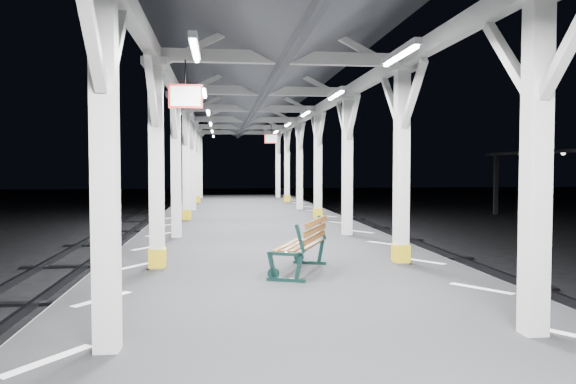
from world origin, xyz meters
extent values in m
plane|color=black|center=(0.00, 0.00, 0.00)|extent=(120.00, 120.00, 0.00)
cube|color=black|center=(0.00, 0.00, 0.50)|extent=(6.00, 50.00, 1.00)
cube|color=silver|center=(-2.45, 0.00, 1.00)|extent=(1.00, 48.00, 0.01)
cube|color=silver|center=(2.45, 0.00, 1.00)|extent=(1.00, 48.00, 0.01)
cube|color=silver|center=(-2.00, -2.00, 2.60)|extent=(0.22, 0.22, 3.20)
cube|color=silver|center=(-2.00, -1.45, 3.75)|extent=(0.10, 0.99, 0.99)
cube|color=silver|center=(-2.00, -2.55, 3.75)|extent=(0.10, 0.99, 0.99)
cube|color=silver|center=(-2.00, 2.00, 2.60)|extent=(0.22, 0.22, 3.20)
cube|color=silver|center=(-2.00, 2.00, 4.26)|extent=(0.40, 0.40, 0.12)
cube|color=gold|center=(-2.00, 2.00, 1.18)|extent=(0.26, 0.26, 0.30)
cube|color=silver|center=(-2.00, 2.55, 3.75)|extent=(0.10, 0.99, 0.99)
cube|color=silver|center=(-2.00, 1.45, 3.75)|extent=(0.10, 0.99, 0.99)
cube|color=silver|center=(-2.00, 6.00, 2.60)|extent=(0.22, 0.22, 3.20)
cube|color=silver|center=(-2.00, 6.00, 4.26)|extent=(0.40, 0.40, 0.12)
cube|color=silver|center=(-2.00, 6.55, 3.75)|extent=(0.10, 0.99, 0.99)
cube|color=silver|center=(-2.00, 5.45, 3.75)|extent=(0.10, 0.99, 0.99)
cube|color=silver|center=(-2.00, 10.00, 2.60)|extent=(0.22, 0.22, 3.20)
cube|color=silver|center=(-2.00, 10.00, 4.26)|extent=(0.40, 0.40, 0.12)
cube|color=gold|center=(-2.00, 10.00, 1.18)|extent=(0.26, 0.26, 0.30)
cube|color=silver|center=(-2.00, 10.55, 3.75)|extent=(0.10, 0.99, 0.99)
cube|color=silver|center=(-2.00, 9.45, 3.75)|extent=(0.10, 0.99, 0.99)
cube|color=silver|center=(-2.00, 14.00, 2.60)|extent=(0.22, 0.22, 3.20)
cube|color=silver|center=(-2.00, 14.00, 4.26)|extent=(0.40, 0.40, 0.12)
cube|color=silver|center=(-2.00, 14.55, 3.75)|extent=(0.10, 0.99, 0.99)
cube|color=silver|center=(-2.00, 13.45, 3.75)|extent=(0.10, 0.99, 0.99)
cube|color=silver|center=(-2.00, 18.00, 2.60)|extent=(0.22, 0.22, 3.20)
cube|color=silver|center=(-2.00, 18.00, 4.26)|extent=(0.40, 0.40, 0.12)
cube|color=gold|center=(-2.00, 18.00, 1.18)|extent=(0.26, 0.26, 0.30)
cube|color=silver|center=(-2.00, 18.55, 3.75)|extent=(0.10, 0.99, 0.99)
cube|color=silver|center=(-2.00, 17.45, 3.75)|extent=(0.10, 0.99, 0.99)
cube|color=silver|center=(-2.00, 22.00, 2.60)|extent=(0.22, 0.22, 3.20)
cube|color=silver|center=(-2.00, 22.00, 4.26)|extent=(0.40, 0.40, 0.12)
cube|color=silver|center=(-2.00, 22.55, 3.75)|extent=(0.10, 0.99, 0.99)
cube|color=silver|center=(-2.00, 21.45, 3.75)|extent=(0.10, 0.99, 0.99)
cube|color=silver|center=(2.00, -2.00, 2.60)|extent=(0.22, 0.22, 3.20)
cube|color=silver|center=(2.00, -1.45, 3.75)|extent=(0.10, 0.99, 0.99)
cube|color=silver|center=(2.00, -2.55, 3.75)|extent=(0.10, 0.99, 0.99)
cube|color=silver|center=(2.00, 2.00, 2.60)|extent=(0.22, 0.22, 3.20)
cube|color=silver|center=(2.00, 2.00, 4.26)|extent=(0.40, 0.40, 0.12)
cube|color=gold|center=(2.00, 2.00, 1.18)|extent=(0.26, 0.26, 0.30)
cube|color=silver|center=(2.00, 2.55, 3.75)|extent=(0.10, 0.99, 0.99)
cube|color=silver|center=(2.00, 1.45, 3.75)|extent=(0.10, 0.99, 0.99)
cube|color=silver|center=(2.00, 6.00, 2.60)|extent=(0.22, 0.22, 3.20)
cube|color=silver|center=(2.00, 6.00, 4.26)|extent=(0.40, 0.40, 0.12)
cube|color=silver|center=(2.00, 6.55, 3.75)|extent=(0.10, 0.99, 0.99)
cube|color=silver|center=(2.00, 5.45, 3.75)|extent=(0.10, 0.99, 0.99)
cube|color=silver|center=(2.00, 10.00, 2.60)|extent=(0.22, 0.22, 3.20)
cube|color=silver|center=(2.00, 10.00, 4.26)|extent=(0.40, 0.40, 0.12)
cube|color=gold|center=(2.00, 10.00, 1.18)|extent=(0.26, 0.26, 0.30)
cube|color=silver|center=(2.00, 10.55, 3.75)|extent=(0.10, 0.99, 0.99)
cube|color=silver|center=(2.00, 9.45, 3.75)|extent=(0.10, 0.99, 0.99)
cube|color=silver|center=(2.00, 14.00, 2.60)|extent=(0.22, 0.22, 3.20)
cube|color=silver|center=(2.00, 14.00, 4.26)|extent=(0.40, 0.40, 0.12)
cube|color=silver|center=(2.00, 14.55, 3.75)|extent=(0.10, 0.99, 0.99)
cube|color=silver|center=(2.00, 13.45, 3.75)|extent=(0.10, 0.99, 0.99)
cube|color=silver|center=(2.00, 18.00, 2.60)|extent=(0.22, 0.22, 3.20)
cube|color=silver|center=(2.00, 18.00, 4.26)|extent=(0.40, 0.40, 0.12)
cube|color=gold|center=(2.00, 18.00, 1.18)|extent=(0.26, 0.26, 0.30)
cube|color=silver|center=(2.00, 18.55, 3.75)|extent=(0.10, 0.99, 0.99)
cube|color=silver|center=(2.00, 17.45, 3.75)|extent=(0.10, 0.99, 0.99)
cube|color=silver|center=(2.00, 22.00, 2.60)|extent=(0.22, 0.22, 3.20)
cube|color=silver|center=(2.00, 22.00, 4.26)|extent=(0.40, 0.40, 0.12)
cube|color=silver|center=(2.00, 22.55, 3.75)|extent=(0.10, 0.99, 0.99)
cube|color=silver|center=(2.00, 21.45, 3.75)|extent=(0.10, 0.99, 0.99)
cube|color=silver|center=(-2.00, 0.00, 4.38)|extent=(0.18, 48.00, 0.24)
cube|color=silver|center=(2.00, 0.00, 4.38)|extent=(0.18, 48.00, 0.24)
cube|color=silver|center=(0.00, 2.00, 4.38)|extent=(4.20, 0.14, 0.20)
cube|color=silver|center=(0.00, 6.00, 4.38)|extent=(4.20, 0.14, 0.20)
cube|color=silver|center=(0.00, 10.00, 4.38)|extent=(4.20, 0.14, 0.20)
cube|color=silver|center=(0.00, 14.00, 4.38)|extent=(4.20, 0.14, 0.20)
cube|color=silver|center=(0.00, 18.00, 4.38)|extent=(4.20, 0.14, 0.20)
cube|color=silver|center=(0.00, 22.00, 4.38)|extent=(4.20, 0.14, 0.20)
cube|color=silver|center=(-1.30, 0.00, 4.10)|extent=(0.10, 1.35, 0.08)
cube|color=white|center=(-1.30, 0.00, 4.05)|extent=(0.05, 1.25, 0.05)
cube|color=silver|center=(-1.30, 4.00, 4.10)|extent=(0.10, 1.35, 0.08)
cube|color=white|center=(-1.30, 4.00, 4.05)|extent=(0.05, 1.25, 0.05)
cube|color=silver|center=(-1.30, 8.00, 4.10)|extent=(0.10, 1.35, 0.08)
cube|color=white|center=(-1.30, 8.00, 4.05)|extent=(0.05, 1.25, 0.05)
cube|color=silver|center=(-1.30, 12.00, 4.10)|extent=(0.10, 1.35, 0.08)
cube|color=white|center=(-1.30, 12.00, 4.05)|extent=(0.05, 1.25, 0.05)
cube|color=silver|center=(-1.30, 16.00, 4.10)|extent=(0.10, 1.35, 0.08)
cube|color=white|center=(-1.30, 16.00, 4.05)|extent=(0.05, 1.25, 0.05)
cube|color=silver|center=(-1.30, 20.00, 4.10)|extent=(0.10, 1.35, 0.08)
cube|color=white|center=(-1.30, 20.00, 4.05)|extent=(0.05, 1.25, 0.05)
cube|color=silver|center=(1.30, 0.00, 4.10)|extent=(0.10, 1.35, 0.08)
cube|color=white|center=(1.30, 0.00, 4.05)|extent=(0.05, 1.25, 0.05)
cube|color=silver|center=(1.30, 4.00, 4.10)|extent=(0.10, 1.35, 0.08)
cube|color=white|center=(1.30, 4.00, 4.05)|extent=(0.05, 1.25, 0.05)
cube|color=silver|center=(1.30, 8.00, 4.10)|extent=(0.10, 1.35, 0.08)
cube|color=white|center=(1.30, 8.00, 4.05)|extent=(0.05, 1.25, 0.05)
cube|color=silver|center=(1.30, 12.00, 4.10)|extent=(0.10, 1.35, 0.08)
cube|color=white|center=(1.30, 12.00, 4.05)|extent=(0.05, 1.25, 0.05)
cube|color=silver|center=(1.30, 16.00, 4.10)|extent=(0.10, 1.35, 0.08)
cube|color=white|center=(1.30, 16.00, 4.05)|extent=(0.05, 1.25, 0.05)
cube|color=silver|center=(1.30, 20.00, 4.10)|extent=(0.10, 1.35, 0.08)
cube|color=white|center=(1.30, 20.00, 4.05)|extent=(0.05, 1.25, 0.05)
cylinder|color=black|center=(-1.50, 1.37, 4.02)|extent=(0.02, 0.02, 0.36)
cube|color=red|center=(-1.50, 1.37, 3.67)|extent=(0.50, 0.03, 0.35)
cube|color=white|center=(-1.50, 1.37, 3.67)|extent=(0.44, 0.04, 0.29)
cylinder|color=black|center=(0.91, 13.89, 4.02)|extent=(0.02, 0.02, 0.36)
cube|color=red|center=(0.91, 13.89, 3.67)|extent=(0.50, 0.03, 0.35)
cube|color=white|center=(0.91, 13.89, 3.67)|extent=(0.44, 0.05, 0.29)
cube|color=black|center=(14.00, 22.00, 1.65)|extent=(0.20, 0.20, 3.30)
sphere|color=silver|center=(14.00, 16.00, 3.22)|extent=(0.20, 0.20, 0.20)
sphere|color=silver|center=(14.00, 22.00, 3.22)|extent=(0.20, 0.20, 0.20)
cube|color=#12302B|center=(-0.09, 0.75, 1.03)|extent=(0.54, 0.26, 0.06)
cube|color=#12302B|center=(-0.28, 0.83, 1.21)|extent=(0.15, 0.10, 0.43)
cube|color=#12302B|center=(0.09, 0.68, 1.21)|extent=(0.14, 0.09, 0.43)
cube|color=#12302B|center=(0.10, 0.68, 1.62)|extent=(0.16, 0.10, 0.41)
cube|color=#12302B|center=(0.48, 2.13, 1.03)|extent=(0.54, 0.26, 0.06)
cube|color=#12302B|center=(0.29, 2.21, 1.21)|extent=(0.15, 0.10, 0.43)
cube|color=#12302B|center=(0.65, 2.06, 1.21)|extent=(0.14, 0.09, 0.43)
cube|color=#12302B|center=(0.67, 2.05, 1.62)|extent=(0.16, 0.10, 0.41)
cube|color=brown|center=(0.02, 1.51, 1.42)|extent=(0.61, 1.34, 0.03)
cube|color=brown|center=(0.13, 1.47, 1.42)|extent=(0.61, 1.34, 0.03)
cube|color=brown|center=(0.25, 1.42, 1.42)|extent=(0.61, 1.34, 0.03)
cube|color=brown|center=(0.36, 1.37, 1.42)|extent=(0.61, 1.34, 0.03)
cube|color=brown|center=(0.42, 1.35, 1.55)|extent=(0.58, 1.32, 0.09)
cube|color=brown|center=(0.44, 1.34, 1.67)|extent=(0.58, 1.32, 0.09)
cube|color=brown|center=(0.45, 1.34, 1.79)|extent=(0.58, 1.32, 0.09)
camera|label=1|loc=(-1.01, -7.04, 2.64)|focal=35.00mm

